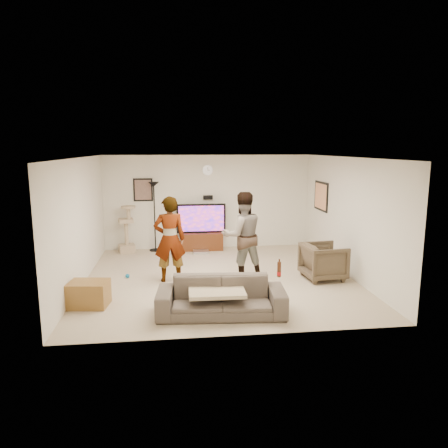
{
  "coord_description": "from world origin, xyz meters",
  "views": [
    {
      "loc": [
        -0.92,
        -8.38,
        2.71
      ],
      "look_at": [
        0.13,
        0.2,
        1.11
      ],
      "focal_mm": 33.59,
      "sensor_mm": 36.0,
      "label": 1
    }
  ],
  "objects": [
    {
      "name": "side_table",
      "position": [
        -2.4,
        -1.3,
        0.22
      ],
      "size": [
        0.71,
        0.57,
        0.44
      ],
      "primitive_type": "cube",
      "rotation": [
        0.0,
        0.0,
        -0.13
      ],
      "color": "brown",
      "rests_on": "floor"
    },
    {
      "name": "wall_front",
      "position": [
        0.0,
        -2.75,
        1.25
      ],
      "size": [
        5.5,
        0.04,
        2.5
      ],
      "primitive_type": "cube",
      "color": "white",
      "rests_on": "floor"
    },
    {
      "name": "beer_bottle",
      "position": [
        0.78,
        -1.94,
        0.73
      ],
      "size": [
        0.06,
        0.06,
        0.25
      ],
      "primitive_type": "cylinder",
      "color": "#482210",
      "rests_on": "sofa"
    },
    {
      "name": "cat_tree",
      "position": [
        -2.15,
        2.46,
        0.61
      ],
      "size": [
        0.48,
        0.48,
        1.23
      ],
      "primitive_type": "cube",
      "rotation": [
        0.0,
        0.0,
        0.24
      ],
      "color": "tan",
      "rests_on": "floor"
    },
    {
      "name": "tv_screen",
      "position": [
        -0.2,
        2.46,
        0.85
      ],
      "size": [
        1.19,
        0.01,
        0.67
      ],
      "primitive_type": "cube",
      "color": "#DD3B36",
      "rests_on": "tv"
    },
    {
      "name": "wall_right",
      "position": [
        2.75,
        0.0,
        1.25
      ],
      "size": [
        0.04,
        5.5,
        2.5
      ],
      "primitive_type": "cube",
      "color": "white",
      "rests_on": "floor"
    },
    {
      "name": "sofa",
      "position": [
        -0.18,
        -1.94,
        0.3
      ],
      "size": [
        2.14,
        0.98,
        0.61
      ],
      "primitive_type": "imported",
      "rotation": [
        0.0,
        0.0,
        -0.08
      ],
      "color": "#4D443B",
      "rests_on": "floor"
    },
    {
      "name": "toy_ball",
      "position": [
        -1.91,
        0.22,
        0.04
      ],
      "size": [
        0.09,
        0.09,
        0.09
      ],
      "primitive_type": "sphere",
      "color": "#1275AE",
      "rests_on": "floor"
    },
    {
      "name": "console_box",
      "position": [
        -0.24,
        2.11,
        0.04
      ],
      "size": [
        0.4,
        0.3,
        0.07
      ],
      "primitive_type": "cube",
      "color": "silver",
      "rests_on": "floor"
    },
    {
      "name": "floor_lamp",
      "position": [
        -1.41,
        2.55,
        0.9
      ],
      "size": [
        0.32,
        0.32,
        1.81
      ],
      "primitive_type": "cylinder",
      "color": "black",
      "rests_on": "floor"
    },
    {
      "name": "ceiling",
      "position": [
        0.0,
        0.0,
        2.51
      ],
      "size": [
        5.5,
        5.5,
        0.02
      ],
      "primitive_type": "cube",
      "color": "white",
      "rests_on": "wall_back"
    },
    {
      "name": "wall_left",
      "position": [
        -2.75,
        0.0,
        1.25
      ],
      "size": [
        0.04,
        5.5,
        2.5
      ],
      "primitive_type": "cube",
      "color": "white",
      "rests_on": "floor"
    },
    {
      "name": "picture_right",
      "position": [
        2.73,
        1.6,
        1.5
      ],
      "size": [
        0.03,
        0.78,
        0.62
      ],
      "primitive_type": "cube",
      "color": "#FF9E6E",
      "rests_on": "wall_right"
    },
    {
      "name": "tv",
      "position": [
        -0.2,
        2.5,
        0.85
      ],
      "size": [
        1.29,
        0.08,
        0.77
      ],
      "primitive_type": "cube",
      "color": "black",
      "rests_on": "tv_stand"
    },
    {
      "name": "floor",
      "position": [
        0.0,
        0.0,
        -0.01
      ],
      "size": [
        5.5,
        5.5,
        0.02
      ],
      "primitive_type": "cube",
      "color": "#C0B28D",
      "rests_on": "ground"
    },
    {
      "name": "person_right",
      "position": [
        0.48,
        -0.04,
        0.91
      ],
      "size": [
        0.98,
        0.82,
        1.81
      ],
      "primitive_type": "imported",
      "rotation": [
        0.0,
        0.0,
        3.31
      ],
      "color": "teal",
      "rests_on": "floor"
    },
    {
      "name": "wall_clock",
      "position": [
        0.0,
        2.72,
        2.1
      ],
      "size": [
        0.26,
        0.04,
        0.26
      ],
      "primitive_type": "cylinder",
      "rotation": [
        1.57,
        0.0,
        0.0
      ],
      "color": "white",
      "rests_on": "wall_back"
    },
    {
      "name": "picture_back",
      "position": [
        -1.7,
        2.73,
        1.6
      ],
      "size": [
        0.42,
        0.03,
        0.52
      ],
      "primitive_type": "cube",
      "color": "brown",
      "rests_on": "wall_back"
    },
    {
      "name": "armchair",
      "position": [
        2.14,
        -0.32,
        0.37
      ],
      "size": [
        0.89,
        0.87,
        0.74
      ],
      "primitive_type": "imported",
      "rotation": [
        0.0,
        0.0,
        1.67
      ],
      "color": "#493C2C",
      "rests_on": "floor"
    },
    {
      "name": "wall_back",
      "position": [
        0.0,
        2.75,
        1.25
      ],
      "size": [
        5.5,
        0.04,
        2.5
      ],
      "primitive_type": "cube",
      "color": "white",
      "rests_on": "floor"
    },
    {
      "name": "person_left",
      "position": [
        -1.01,
        -0.07,
        0.87
      ],
      "size": [
        0.68,
        0.48,
        1.75
      ],
      "primitive_type": "imported",
      "rotation": [
        0.0,
        0.0,
        3.24
      ],
      "color": "#B4B3B4",
      "rests_on": "floor"
    },
    {
      "name": "tv_stand",
      "position": [
        -0.2,
        2.5,
        0.23
      ],
      "size": [
        1.12,
        0.45,
        0.47
      ],
      "primitive_type": "cube",
      "color": "#47220F",
      "rests_on": "floor"
    },
    {
      "name": "wall_speaker",
      "position": [
        0.0,
        2.69,
        1.38
      ],
      "size": [
        0.25,
        0.1,
        0.1
      ],
      "primitive_type": "cube",
      "color": "black",
      "rests_on": "wall_back"
    },
    {
      "name": "throw_blanket",
      "position": [
        -0.25,
        -1.94,
        0.41
      ],
      "size": [
        0.92,
        0.72,
        0.06
      ],
      "primitive_type": "cube",
      "rotation": [
        0.0,
        0.0,
        -0.02
      ],
      "color": "#CCB791",
      "rests_on": "sofa"
    }
  ]
}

